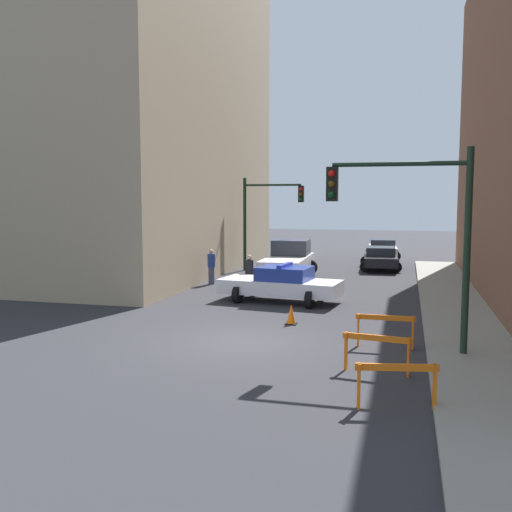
% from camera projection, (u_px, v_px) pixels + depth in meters
% --- Properties ---
extents(ground_plane, '(120.00, 120.00, 0.00)m').
position_uv_depth(ground_plane, '(242.00, 342.00, 16.13)').
color(ground_plane, '#2D2D33').
extents(sidewalk_right, '(2.40, 44.00, 0.12)m').
position_uv_depth(sidewalk_right, '(475.00, 355.00, 14.55)').
color(sidewalk_right, gray).
rests_on(sidewalk_right, ground_plane).
extents(building_corner_left, '(14.00, 20.00, 25.50)m').
position_uv_depth(building_corner_left, '(104.00, 40.00, 31.38)').
color(building_corner_left, tan).
rests_on(building_corner_left, ground_plane).
extents(traffic_light_near, '(3.64, 0.35, 5.20)m').
position_uv_depth(traffic_light_near, '(419.00, 219.00, 14.48)').
color(traffic_light_near, black).
rests_on(traffic_light_near, sidewalk_right).
extents(traffic_light_far, '(3.44, 0.35, 5.20)m').
position_uv_depth(traffic_light_far, '(264.00, 210.00, 31.68)').
color(traffic_light_far, black).
rests_on(traffic_light_far, ground_plane).
extents(police_car, '(4.90, 2.74, 1.52)m').
position_uv_depth(police_car, '(281.00, 284.00, 22.32)').
color(police_car, white).
rests_on(police_car, ground_plane).
extents(white_truck, '(2.72, 5.44, 1.90)m').
position_uv_depth(white_truck, '(288.00, 260.00, 29.14)').
color(white_truck, silver).
rests_on(white_truck, ground_plane).
extents(parked_car_near, '(2.47, 4.42, 1.31)m').
position_uv_depth(parked_car_near, '(380.00, 258.00, 32.57)').
color(parked_car_near, black).
rests_on(parked_car_near, ground_plane).
extents(parked_car_mid, '(2.47, 4.41, 1.31)m').
position_uv_depth(parked_car_mid, '(383.00, 249.00, 38.66)').
color(parked_car_mid, silver).
rests_on(parked_car_mid, ground_plane).
extents(pedestrian_crossing, '(0.48, 0.48, 1.66)m').
position_uv_depth(pedestrian_crossing, '(249.00, 273.00, 24.33)').
color(pedestrian_crossing, black).
rests_on(pedestrian_crossing, ground_plane).
extents(pedestrian_corner, '(0.50, 0.50, 1.66)m').
position_uv_depth(pedestrian_corner, '(211.00, 266.00, 26.96)').
color(pedestrian_corner, '#474C66').
rests_on(pedestrian_corner, ground_plane).
extents(barrier_front, '(1.58, 0.46, 0.90)m').
position_uv_depth(barrier_front, '(397.00, 378.00, 10.90)').
color(barrier_front, orange).
rests_on(barrier_front, ground_plane).
extents(barrier_mid, '(1.59, 0.35, 0.90)m').
position_uv_depth(barrier_mid, '(377.00, 347.00, 13.18)').
color(barrier_mid, orange).
rests_on(barrier_mid, ground_plane).
extents(barrier_back, '(1.60, 0.19, 0.90)m').
position_uv_depth(barrier_back, '(385.00, 325.00, 15.44)').
color(barrier_back, orange).
rests_on(barrier_back, ground_plane).
extents(traffic_cone, '(0.36, 0.36, 0.66)m').
position_uv_depth(traffic_cone, '(291.00, 315.00, 18.36)').
color(traffic_cone, black).
rests_on(traffic_cone, ground_plane).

